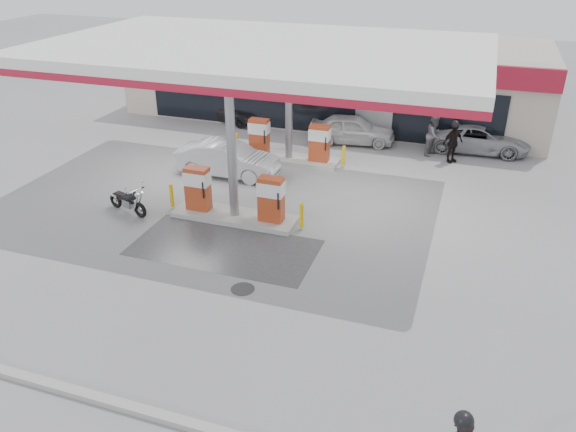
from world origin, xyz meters
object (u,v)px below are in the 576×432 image
(pump_island_near, at_px, (234,201))
(hatchback_silver, at_px, (228,159))
(parked_motorcycle, at_px, (128,202))
(biker_walking, at_px, (453,143))
(attendant, at_px, (434,135))
(sedan_white, at_px, (352,129))
(parked_car_left, at_px, (230,110))
(pump_island_far, at_px, (289,146))
(parked_car_right, at_px, (479,138))

(pump_island_near, distance_m, hatchback_silver, 4.05)
(parked_motorcycle, bearing_deg, hatchback_silver, 83.61)
(hatchback_silver, relative_size, biker_walking, 2.43)
(parked_motorcycle, height_order, attendant, attendant)
(attendant, bearing_deg, pump_island_near, 166.28)
(pump_island_near, relative_size, sedan_white, 1.26)
(hatchback_silver, distance_m, parked_car_left, 7.62)
(biker_walking, bearing_deg, hatchback_silver, 163.54)
(pump_island_near, bearing_deg, biker_walking, 50.08)
(pump_island_far, distance_m, hatchback_silver, 3.04)
(sedan_white, relative_size, parked_car_left, 0.97)
(parked_motorcycle, relative_size, sedan_white, 0.47)
(parked_car_left, distance_m, parked_car_right, 12.88)
(pump_island_far, height_order, sedan_white, pump_island_far)
(pump_island_far, relative_size, parked_car_right, 1.13)
(pump_island_far, distance_m, parked_motorcycle, 7.82)
(hatchback_silver, xyz_separation_m, biker_walking, (8.73, 4.60, 0.18))
(pump_island_far, relative_size, parked_motorcycle, 2.70)
(parked_car_right, bearing_deg, parked_motorcycle, 130.07)
(pump_island_near, bearing_deg, parked_car_left, 114.91)
(pump_island_near, height_order, parked_motorcycle, pump_island_near)
(parked_motorcycle, height_order, parked_car_right, parked_car_right)
(sedan_white, bearing_deg, parked_motorcycle, 140.49)
(pump_island_far, bearing_deg, attendant, 25.02)
(attendant, xyz_separation_m, hatchback_silver, (-7.86, -5.20, -0.24))
(parked_car_left, xyz_separation_m, biker_walking, (11.78, -2.38, 0.28))
(parked_motorcycle, distance_m, parked_car_left, 11.44)
(hatchback_silver, bearing_deg, parked_car_right, -57.28)
(parked_motorcycle, distance_m, attendant, 13.76)
(pump_island_near, relative_size, attendant, 2.69)
(parked_motorcycle, distance_m, parked_car_right, 16.00)
(parked_motorcycle, relative_size, parked_car_right, 0.42)
(sedan_white, height_order, hatchback_silver, hatchback_silver)
(parked_car_left, bearing_deg, pump_island_near, -138.72)
(pump_island_far, height_order, parked_car_left, pump_island_far)
(pump_island_near, relative_size, parked_car_left, 1.23)
(sedan_white, bearing_deg, pump_island_near, 158.28)
(attendant, bearing_deg, biker_walking, -104.28)
(parked_motorcycle, bearing_deg, pump_island_far, 78.34)
(parked_motorcycle, relative_size, attendant, 0.99)
(hatchback_silver, relative_size, parked_car_left, 1.04)
(parked_motorcycle, xyz_separation_m, parked_car_right, (11.79, 10.81, 0.19))
(attendant, xyz_separation_m, parked_car_right, (1.95, 1.20, -0.33))
(pump_island_far, bearing_deg, biker_walking, 17.78)
(parked_car_left, bearing_deg, parked_car_right, -76.22)
(parked_car_left, bearing_deg, biker_walking, -85.06)
(sedan_white, xyz_separation_m, parked_car_left, (-7.04, 1.38, -0.08))
(pump_island_far, bearing_deg, hatchback_silver, -127.83)
(pump_island_near, xyz_separation_m, parked_car_left, (-4.91, 10.58, -0.10))
(pump_island_near, relative_size, pump_island_far, 1.00)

